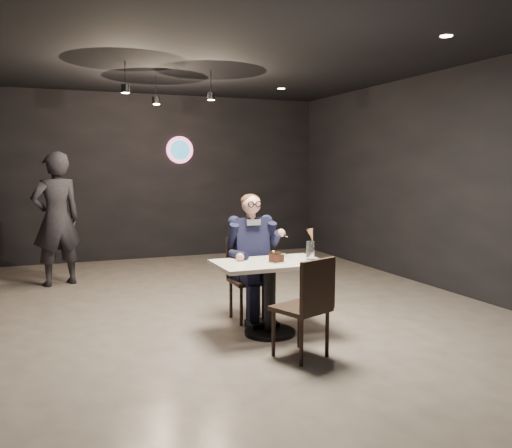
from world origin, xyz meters
name	(u,v)px	position (x,y,z in m)	size (l,w,h in m)	color
floor	(209,325)	(0.00, 0.00, 0.00)	(9.00, 9.00, 0.00)	gray
wall_sign	(180,150)	(0.80, 4.47, 2.00)	(0.50, 0.06, 0.50)	pink
pendant_lights	(164,79)	(0.00, 2.00, 2.88)	(1.40, 1.20, 0.36)	black
main_table	(270,298)	(0.49, -0.54, 0.38)	(1.10, 0.70, 0.75)	white
chair_far	(250,279)	(0.49, 0.01, 0.46)	(0.42, 0.46, 0.92)	black
chair_near	(300,306)	(0.49, -1.24, 0.46)	(0.42, 0.46, 0.92)	black
seated_man	(250,256)	(0.49, 0.01, 0.72)	(0.60, 0.80, 1.44)	black
dessert_plate	(278,262)	(0.54, -0.61, 0.76)	(0.21, 0.21, 0.01)	white
cake_slice	(276,258)	(0.51, -0.64, 0.80)	(0.12, 0.10, 0.08)	black
mint_leaf	(283,254)	(0.57, -0.68, 0.84)	(0.06, 0.04, 0.01)	green
sundae_glass	(310,250)	(0.92, -0.59, 0.84)	(0.08, 0.08, 0.19)	silver
wafer_cone	(311,235)	(0.94, -0.57, 1.00)	(0.07, 0.07, 0.14)	#B8854B
passerby	(56,219)	(-1.44, 2.70, 0.95)	(0.69, 0.46, 1.91)	black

